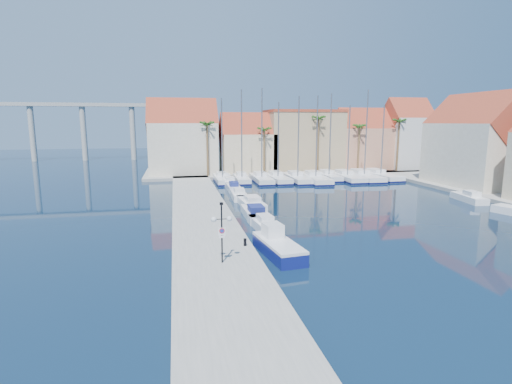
# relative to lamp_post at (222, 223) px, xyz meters

# --- Properties ---
(ground) EXTENTS (260.00, 260.00, 0.00)m
(ground) POSITION_rel_lamp_post_xyz_m (8.72, 1.79, -3.19)
(ground) COLOR black
(ground) RESTS_ON ground
(quay_west) EXTENTS (6.00, 77.00, 0.50)m
(quay_west) POSITION_rel_lamp_post_xyz_m (-0.28, 15.29, -2.94)
(quay_west) COLOR gray
(quay_west) RESTS_ON ground
(shore_north) EXTENTS (54.00, 16.00, 0.50)m
(shore_north) POSITION_rel_lamp_post_xyz_m (18.72, 49.79, -2.94)
(shore_north) COLOR gray
(shore_north) RESTS_ON ground
(lamp_post) EXTENTS (1.39, 0.37, 4.09)m
(lamp_post) POSITION_rel_lamp_post_xyz_m (0.00, 0.00, 0.00)
(lamp_post) COLOR black
(lamp_post) RESTS_ON quay_west
(bollard) EXTENTS (0.23, 0.23, 0.57)m
(bollard) POSITION_rel_lamp_post_xyz_m (2.12, 3.29, -2.40)
(bollard) COLOR black
(bollard) RESTS_ON quay_west
(fishing_boat) EXTENTS (2.76, 6.27, 2.12)m
(fishing_boat) POSITION_rel_lamp_post_xyz_m (4.38, 2.23, -2.48)
(fishing_boat) COLOR navy
(fishing_boat) RESTS_ON ground
(motorboat_west_0) EXTENTS (2.09, 5.46, 1.40)m
(motorboat_west_0) POSITION_rel_lamp_post_xyz_m (4.96, 9.58, -2.68)
(motorboat_west_0) COLOR white
(motorboat_west_0) RESTS_ON ground
(motorboat_west_1) EXTENTS (2.17, 6.46, 1.40)m
(motorboat_west_1) POSITION_rel_lamp_post_xyz_m (5.04, 13.91, -2.68)
(motorboat_west_1) COLOR white
(motorboat_west_1) RESTS_ON ground
(motorboat_west_2) EXTENTS (2.48, 6.93, 1.40)m
(motorboat_west_2) POSITION_rel_lamp_post_xyz_m (5.65, 19.19, -2.68)
(motorboat_west_2) COLOR white
(motorboat_west_2) RESTS_ON ground
(motorboat_west_3) EXTENTS (2.04, 5.62, 1.40)m
(motorboat_west_3) POSITION_rel_lamp_post_xyz_m (5.07, 24.57, -2.68)
(motorboat_west_3) COLOR white
(motorboat_west_3) RESTS_ON ground
(motorboat_west_4) EXTENTS (1.79, 5.25, 1.40)m
(motorboat_west_4) POSITION_rel_lamp_post_xyz_m (5.24, 30.44, -2.68)
(motorboat_west_4) COLOR white
(motorboat_west_4) RESTS_ON ground
(motorboat_west_5) EXTENTS (2.07, 5.86, 1.40)m
(motorboat_west_5) POSITION_rel_lamp_post_xyz_m (5.29, 35.58, -2.68)
(motorboat_west_5) COLOR white
(motorboat_west_5) RESTS_ON ground
(motorboat_west_6) EXTENTS (2.27, 6.29, 1.40)m
(motorboat_west_6) POSITION_rel_lamp_post_xyz_m (5.14, 39.65, -2.68)
(motorboat_west_6) COLOR white
(motorboat_west_6) RESTS_ON ground
(motorboat_east_1) EXTENTS (2.54, 5.77, 1.40)m
(motorboat_east_1) POSITION_rel_lamp_post_xyz_m (32.70, 16.97, -2.68)
(motorboat_east_1) COLOR white
(motorboat_east_1) RESTS_ON ground
(sailboat_0) EXTENTS (2.37, 8.85, 13.36)m
(sailboat_0) POSITION_rel_lamp_post_xyz_m (4.59, 38.60, -2.57)
(sailboat_0) COLOR white
(sailboat_0) RESTS_ON ground
(sailboat_1) EXTENTS (2.49, 8.18, 14.75)m
(sailboat_1) POSITION_rel_lamp_post_xyz_m (7.72, 38.31, -2.51)
(sailboat_1) COLOR white
(sailboat_1) RESTS_ON ground
(sailboat_2) EXTENTS (2.70, 9.69, 14.92)m
(sailboat_2) POSITION_rel_lamp_post_xyz_m (10.87, 37.82, -2.56)
(sailboat_2) COLOR white
(sailboat_2) RESTS_ON ground
(sailboat_3) EXTENTS (2.81, 9.90, 12.84)m
(sailboat_3) POSITION_rel_lamp_post_xyz_m (13.60, 37.98, -2.60)
(sailboat_3) COLOR white
(sailboat_3) RESTS_ON ground
(sailboat_4) EXTENTS (2.84, 10.32, 13.79)m
(sailboat_4) POSITION_rel_lamp_post_xyz_m (16.82, 37.48, -2.59)
(sailboat_4) COLOR white
(sailboat_4) RESTS_ON ground
(sailboat_5) EXTENTS (3.95, 11.79, 13.82)m
(sailboat_5) POSITION_rel_lamp_post_xyz_m (19.77, 36.96, -2.61)
(sailboat_5) COLOR white
(sailboat_5) RESTS_ON ground
(sailboat_6) EXTENTS (2.49, 8.66, 14.33)m
(sailboat_6) POSITION_rel_lamp_post_xyz_m (22.70, 38.45, -2.54)
(sailboat_6) COLOR white
(sailboat_6) RESTS_ON ground
(sailboat_7) EXTENTS (3.13, 11.11, 12.43)m
(sailboat_7) POSITION_rel_lamp_post_xyz_m (25.50, 37.42, -2.62)
(sailboat_7) COLOR white
(sailboat_7) RESTS_ON ground
(sailboat_8) EXTENTS (3.54, 11.95, 14.95)m
(sailboat_8) POSITION_rel_lamp_post_xyz_m (28.63, 37.57, -2.60)
(sailboat_8) COLOR white
(sailboat_8) RESTS_ON ground
(sailboat_9) EXTENTS (3.62, 11.32, 12.46)m
(sailboat_9) POSITION_rel_lamp_post_xyz_m (31.80, 37.84, -2.62)
(sailboat_9) COLOR white
(sailboat_9) RESTS_ON ground
(building_0) EXTENTS (12.30, 9.00, 13.50)m
(building_0) POSITION_rel_lamp_post_xyz_m (-1.28, 48.79, 3.34)
(building_0) COLOR beige
(building_0) RESTS_ON shore_north
(building_1) EXTENTS (10.30, 8.00, 11.00)m
(building_1) POSITION_rel_lamp_post_xyz_m (10.72, 48.79, 2.11)
(building_1) COLOR #CBB98F
(building_1) RESTS_ON shore_north
(building_2) EXTENTS (14.20, 10.20, 11.50)m
(building_2) POSITION_rel_lamp_post_xyz_m (21.72, 49.79, 3.07)
(building_2) COLOR tan
(building_2) RESTS_ON shore_north
(building_3) EXTENTS (10.30, 8.00, 12.00)m
(building_3) POSITION_rel_lamp_post_xyz_m (33.72, 48.79, 2.67)
(building_3) COLOR tan
(building_3) RESTS_ON shore_north
(building_4) EXTENTS (8.30, 8.00, 14.00)m
(building_4) POSITION_rel_lamp_post_xyz_m (42.72, 47.79, 3.78)
(building_4) COLOR silver
(building_4) RESTS_ON shore_north
(building_6) EXTENTS (9.00, 14.30, 13.50)m
(building_6) POSITION_rel_lamp_post_xyz_m (40.72, 25.79, 3.33)
(building_6) COLOR beige
(building_6) RESTS_ON shore_east
(palm_0) EXTENTS (2.60, 2.60, 10.15)m
(palm_0) POSITION_rel_lamp_post_xyz_m (2.72, 43.79, 5.89)
(palm_0) COLOR brown
(palm_0) RESTS_ON shore_north
(palm_1) EXTENTS (2.60, 2.60, 9.15)m
(palm_1) POSITION_rel_lamp_post_xyz_m (12.72, 43.79, 4.95)
(palm_1) COLOR brown
(palm_1) RESTS_ON shore_north
(palm_2) EXTENTS (2.60, 2.60, 11.15)m
(palm_2) POSITION_rel_lamp_post_xyz_m (22.72, 43.79, 6.83)
(palm_2) COLOR brown
(palm_2) RESTS_ON shore_north
(palm_3) EXTENTS (2.60, 2.60, 9.65)m
(palm_3) POSITION_rel_lamp_post_xyz_m (30.72, 43.79, 5.42)
(palm_3) COLOR brown
(palm_3) RESTS_ON shore_north
(palm_4) EXTENTS (2.60, 2.60, 10.65)m
(palm_4) POSITION_rel_lamp_post_xyz_m (38.72, 43.79, 6.36)
(palm_4) COLOR brown
(palm_4) RESTS_ON shore_north
(viaduct) EXTENTS (48.00, 2.20, 14.45)m
(viaduct) POSITION_rel_lamp_post_xyz_m (-30.36, 83.79, 7.06)
(viaduct) COLOR #9E9E99
(viaduct) RESTS_ON ground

